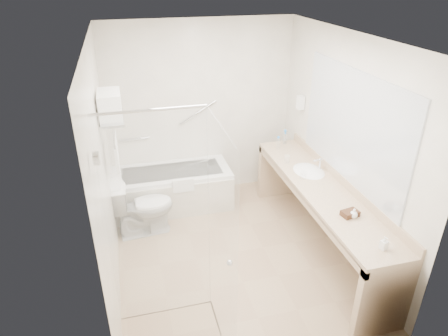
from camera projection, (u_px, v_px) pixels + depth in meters
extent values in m
plane|color=tan|center=(230.00, 253.00, 4.79)|extent=(3.20, 3.20, 0.00)
cube|color=white|center=(232.00, 37.00, 3.65)|extent=(2.60, 3.20, 0.10)
cube|color=silver|center=(201.00, 111.00, 5.60)|extent=(2.60, 0.10, 2.50)
cube|color=silver|center=(291.00, 254.00, 2.84)|extent=(2.60, 0.10, 2.50)
cube|color=silver|center=(104.00, 174.00, 3.93)|extent=(0.10, 3.20, 2.50)
cube|color=silver|center=(342.00, 147.00, 4.51)|extent=(0.10, 3.20, 2.50)
cube|color=white|center=(173.00, 188.00, 5.63)|extent=(1.60, 0.70, 0.55)
cube|color=beige|center=(177.00, 203.00, 5.33)|extent=(1.60, 0.02, 0.50)
cube|color=white|center=(183.00, 185.00, 5.25)|extent=(0.28, 0.06, 0.18)
cylinder|color=silver|center=(134.00, 139.00, 5.49)|extent=(0.40, 0.03, 0.03)
cylinder|color=silver|center=(198.00, 113.00, 5.56)|extent=(0.53, 0.03, 0.33)
cube|color=silver|center=(159.00, 224.00, 3.52)|extent=(0.90, 0.01, 2.10)
cube|color=silver|center=(221.00, 247.00, 3.23)|extent=(0.02, 0.90, 2.10)
cylinder|color=silver|center=(149.00, 110.00, 3.04)|extent=(0.90, 0.02, 0.02)
sphere|color=silver|center=(230.00, 263.00, 3.13)|extent=(0.05, 0.05, 0.05)
cylinder|color=silver|center=(96.00, 158.00, 2.63)|extent=(0.04, 0.10, 0.10)
cube|color=silver|center=(112.00, 118.00, 4.06)|extent=(0.24, 0.55, 0.02)
cylinder|color=silver|center=(114.00, 138.00, 4.16)|extent=(0.02, 0.55, 0.02)
cube|color=white|center=(116.00, 152.00, 4.23)|extent=(0.03, 0.42, 0.32)
cube|color=white|center=(111.00, 113.00, 4.03)|extent=(0.22, 0.40, 0.08)
cube|color=white|center=(110.00, 104.00, 3.99)|extent=(0.22, 0.40, 0.08)
cube|color=white|center=(109.00, 96.00, 3.95)|extent=(0.22, 0.40, 0.08)
cube|color=tan|center=(321.00, 189.00, 4.52)|extent=(0.55, 2.70, 0.05)
cube|color=tan|center=(343.00, 180.00, 4.54)|extent=(0.03, 2.70, 0.10)
cube|color=tan|center=(300.00, 196.00, 4.49)|extent=(0.04, 2.70, 0.08)
cube|color=tan|center=(384.00, 301.00, 3.58)|extent=(0.55, 0.08, 0.80)
cube|color=tan|center=(277.00, 171.00, 5.84)|extent=(0.55, 0.08, 0.80)
ellipsoid|color=white|center=(309.00, 173.00, 4.87)|extent=(0.40, 0.52, 0.14)
cylinder|color=silver|center=(320.00, 164.00, 4.85)|extent=(0.03, 0.03, 0.14)
cube|color=silver|center=(352.00, 127.00, 4.25)|extent=(0.02, 2.00, 1.20)
cube|color=white|center=(300.00, 103.00, 5.32)|extent=(0.08, 0.10, 0.18)
imported|color=white|center=(143.00, 207.00, 5.01)|extent=(0.79, 0.49, 0.74)
cube|color=#432618|center=(350.00, 213.00, 3.98)|extent=(0.19, 0.14, 0.06)
imported|color=white|center=(383.00, 246.00, 3.51)|extent=(0.09, 0.14, 0.06)
imported|color=white|center=(354.00, 214.00, 3.94)|extent=(0.11, 0.12, 0.08)
cylinder|color=silver|center=(285.00, 138.00, 5.56)|extent=(0.06, 0.06, 0.18)
cylinder|color=#2884E7|center=(285.00, 131.00, 5.51)|extent=(0.03, 0.03, 0.03)
cylinder|color=silver|center=(278.00, 144.00, 5.39)|extent=(0.06, 0.06, 0.16)
cylinder|color=#2884E7|center=(279.00, 137.00, 5.35)|extent=(0.03, 0.03, 0.02)
cylinder|color=silver|center=(285.00, 139.00, 5.56)|extent=(0.05, 0.05, 0.15)
cylinder|color=#2884E7|center=(285.00, 133.00, 5.52)|extent=(0.03, 0.03, 0.02)
cylinder|color=silver|center=(287.00, 159.00, 5.04)|extent=(0.08, 0.08, 0.10)
cylinder|color=silver|center=(303.00, 175.00, 4.66)|extent=(0.08, 0.08, 0.10)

